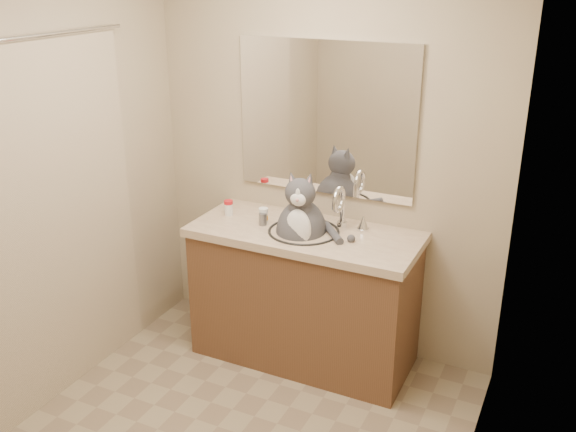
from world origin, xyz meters
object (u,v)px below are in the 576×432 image
object	(u,v)px
pill_bottle_redcap	(229,208)
cat	(301,228)
pill_bottle_orange	(263,216)
grey_canister	(263,219)

from	to	relation	value
pill_bottle_redcap	cat	bearing A→B (deg)	-5.72
pill_bottle_redcap	pill_bottle_orange	world-z (taller)	pill_bottle_orange
cat	pill_bottle_redcap	world-z (taller)	cat
cat	pill_bottle_orange	bearing A→B (deg)	160.05
pill_bottle_orange	pill_bottle_redcap	bearing A→B (deg)	173.79
cat	grey_canister	world-z (taller)	cat
cat	pill_bottle_orange	distance (m)	0.26
pill_bottle_redcap	grey_canister	xyz separation A→B (m)	(0.27, -0.05, -0.01)
cat	pill_bottle_redcap	xyz separation A→B (m)	(-0.51, 0.05, 0.02)
cat	grey_canister	bearing A→B (deg)	165.88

